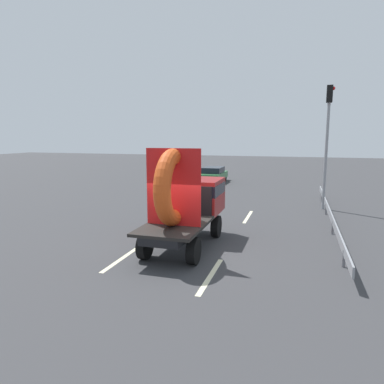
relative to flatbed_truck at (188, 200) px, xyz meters
name	(u,v)px	position (x,y,z in m)	size (l,w,h in m)	color
ground_plane	(182,254)	(0.19, -1.20, -1.71)	(120.00, 120.00, 0.00)	#38383A
flatbed_truck	(188,200)	(0.00, 0.00, 0.00)	(2.02, 5.13, 3.68)	black
distant_sedan	(213,174)	(-3.21, 17.62, -0.98)	(1.77, 4.14, 1.35)	black
traffic_light	(327,131)	(5.37, 8.26, 2.62)	(0.42, 0.36, 6.75)	gray
guardrail	(329,212)	(5.43, 4.88, -1.18)	(0.10, 15.48, 0.71)	gray
lane_dash_left_near	(124,257)	(-1.60, -2.12, -1.70)	(2.94, 0.16, 0.01)	beige
lane_dash_left_far	(191,211)	(-1.60, 5.64, -1.70)	(2.98, 0.16, 0.01)	beige
lane_dash_right_near	(211,276)	(1.60, -2.81, -1.70)	(2.83, 0.16, 0.01)	beige
lane_dash_right_far	(248,217)	(1.60, 5.10, -1.70)	(2.82, 0.16, 0.01)	beige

